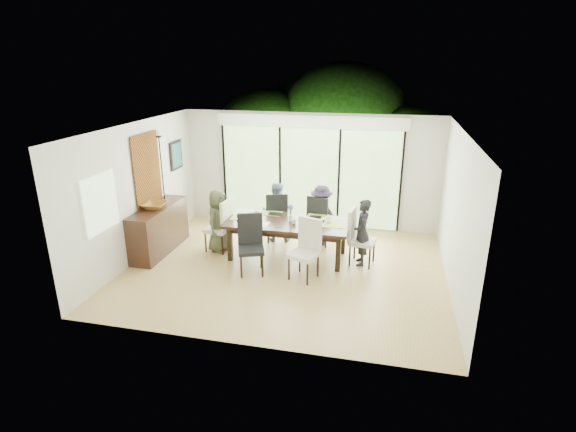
% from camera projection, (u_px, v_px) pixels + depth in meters
% --- Properties ---
extents(floor, '(6.00, 5.00, 0.01)m').
position_uv_depth(floor, '(285.00, 269.00, 8.67)').
color(floor, olive).
rests_on(floor, ground).
extents(ceiling, '(6.00, 5.00, 0.01)m').
position_uv_depth(ceiling, '(285.00, 128.00, 7.78)').
color(ceiling, white).
rests_on(ceiling, wall_back).
extents(wall_back, '(6.00, 0.02, 2.70)m').
position_uv_depth(wall_back, '(310.00, 171.00, 10.53)').
color(wall_back, beige).
rests_on(wall_back, floor).
extents(wall_front, '(6.00, 0.02, 2.70)m').
position_uv_depth(wall_front, '(241.00, 259.00, 5.92)').
color(wall_front, silver).
rests_on(wall_front, floor).
extents(wall_left, '(0.02, 5.00, 2.70)m').
position_uv_depth(wall_left, '(137.00, 192.00, 8.86)').
color(wall_left, silver).
rests_on(wall_left, floor).
extents(wall_right, '(0.02, 5.00, 2.70)m').
position_uv_depth(wall_right, '(458.00, 214.00, 7.59)').
color(wall_right, silver).
rests_on(wall_right, floor).
extents(glass_doors, '(4.20, 0.02, 2.30)m').
position_uv_depth(glass_doors, '(309.00, 177.00, 10.55)').
color(glass_doors, '#598C3F').
rests_on(glass_doors, wall_back).
extents(blinds_header, '(4.40, 0.06, 0.28)m').
position_uv_depth(blinds_header, '(310.00, 122.00, 10.10)').
color(blinds_header, white).
rests_on(blinds_header, wall_back).
extents(mullion_a, '(0.05, 0.04, 2.30)m').
position_uv_depth(mullion_a, '(225.00, 173.00, 10.98)').
color(mullion_a, black).
rests_on(mullion_a, wall_back).
extents(mullion_b, '(0.05, 0.04, 2.30)m').
position_uv_depth(mullion_b, '(280.00, 176.00, 10.68)').
color(mullion_b, black).
rests_on(mullion_b, wall_back).
extents(mullion_c, '(0.05, 0.04, 2.30)m').
position_uv_depth(mullion_c, '(339.00, 179.00, 10.39)').
color(mullion_c, black).
rests_on(mullion_c, wall_back).
extents(mullion_d, '(0.05, 0.04, 2.30)m').
position_uv_depth(mullion_d, '(401.00, 183.00, 10.09)').
color(mullion_d, black).
rests_on(mullion_d, wall_back).
extents(side_window, '(0.02, 0.90, 1.00)m').
position_uv_depth(side_window, '(101.00, 203.00, 7.70)').
color(side_window, '#8CAD7F').
rests_on(side_window, wall_left).
extents(deck, '(6.00, 1.80, 0.10)m').
position_uv_depth(deck, '(315.00, 215.00, 11.82)').
color(deck, brown).
rests_on(deck, ground).
extents(rail_top, '(6.00, 0.08, 0.06)m').
position_uv_depth(rail_top, '(320.00, 185.00, 12.35)').
color(rail_top, brown).
rests_on(rail_top, deck).
extents(foliage_left, '(3.20, 3.20, 3.20)m').
position_uv_depth(foliage_left, '(266.00, 144.00, 13.36)').
color(foliage_left, '#14380F').
rests_on(foliage_left, ground).
extents(foliage_mid, '(4.00, 4.00, 4.00)m').
position_uv_depth(foliage_mid, '(343.00, 131.00, 13.32)').
color(foliage_mid, '#14380F').
rests_on(foliage_mid, ground).
extents(foliage_right, '(2.80, 2.80, 2.80)m').
position_uv_depth(foliage_right, '(404.00, 157.00, 12.39)').
color(foliage_right, '#14380F').
rests_on(foliage_right, ground).
extents(foliage_far, '(3.60, 3.60, 3.60)m').
position_uv_depth(foliage_far, '(314.00, 133.00, 14.24)').
color(foliage_far, '#14380F').
rests_on(foliage_far, ground).
extents(table_top, '(2.46, 1.13, 0.06)m').
position_uv_depth(table_top, '(288.00, 223.00, 8.97)').
color(table_top, black).
rests_on(table_top, floor).
extents(table_apron, '(2.26, 0.92, 0.10)m').
position_uv_depth(table_apron, '(288.00, 227.00, 9.00)').
color(table_apron, black).
rests_on(table_apron, floor).
extents(table_leg_fl, '(0.09, 0.09, 0.71)m').
position_uv_depth(table_leg_fl, '(230.00, 244.00, 8.93)').
color(table_leg_fl, black).
rests_on(table_leg_fl, floor).
extents(table_leg_fr, '(0.09, 0.09, 0.71)m').
position_uv_depth(table_leg_fr, '(338.00, 254.00, 8.48)').
color(table_leg_fr, black).
rests_on(table_leg_fr, floor).
extents(table_leg_bl, '(0.09, 0.09, 0.71)m').
position_uv_depth(table_leg_bl, '(244.00, 229.00, 9.72)').
color(table_leg_bl, black).
rests_on(table_leg_bl, floor).
extents(table_leg_br, '(0.09, 0.09, 0.71)m').
position_uv_depth(table_leg_br, '(343.00, 237.00, 9.27)').
color(table_leg_br, black).
rests_on(table_leg_br, floor).
extents(chair_left_end, '(0.52, 0.52, 1.13)m').
position_uv_depth(chair_left_end, '(218.00, 225.00, 9.35)').
color(chair_left_end, silver).
rests_on(chair_left_end, floor).
extents(chair_right_end, '(0.54, 0.54, 1.13)m').
position_uv_depth(chair_right_end, '(363.00, 237.00, 8.71)').
color(chair_right_end, beige).
rests_on(chair_right_end, floor).
extents(chair_far_left, '(0.59, 0.59, 1.13)m').
position_uv_depth(chair_far_left, '(276.00, 216.00, 9.91)').
color(chair_far_left, black).
rests_on(chair_far_left, floor).
extents(chair_far_right, '(0.57, 0.57, 1.13)m').
position_uv_depth(chair_far_right, '(321.00, 219.00, 9.69)').
color(chair_far_right, black).
rests_on(chair_far_right, floor).
extents(chair_near_left, '(0.61, 0.61, 1.13)m').
position_uv_depth(chair_near_left, '(251.00, 245.00, 8.34)').
color(chair_near_left, black).
rests_on(chair_near_left, floor).
extents(chair_near_right, '(0.60, 0.60, 1.13)m').
position_uv_depth(chair_near_right, '(304.00, 250.00, 8.12)').
color(chair_near_right, silver).
rests_on(chair_near_right, floor).
extents(person_left_end, '(0.50, 0.68, 1.32)m').
position_uv_depth(person_left_end, '(218.00, 221.00, 9.31)').
color(person_left_end, '#414931').
rests_on(person_left_end, floor).
extents(person_right_end, '(0.48, 0.67, 1.32)m').
position_uv_depth(person_right_end, '(362.00, 232.00, 8.68)').
color(person_right_end, black).
rests_on(person_right_end, floor).
extents(person_far_left, '(0.67, 0.47, 1.32)m').
position_uv_depth(person_far_left, '(276.00, 212.00, 9.86)').
color(person_far_left, '#7386A7').
rests_on(person_far_left, floor).
extents(person_far_right, '(0.66, 0.47, 1.32)m').
position_uv_depth(person_far_right, '(321.00, 215.00, 9.64)').
color(person_far_right, '#251F2F').
rests_on(person_far_right, floor).
extents(placemat_left, '(0.45, 0.33, 0.01)m').
position_uv_depth(placemat_left, '(242.00, 218.00, 9.16)').
color(placemat_left, '#8CA33A').
rests_on(placemat_left, table_top).
extents(placemat_right, '(0.45, 0.33, 0.01)m').
position_uv_depth(placemat_right, '(335.00, 225.00, 8.76)').
color(placemat_right, '#8BB03F').
rests_on(placemat_right, table_top).
extents(placemat_far_l, '(0.45, 0.33, 0.01)m').
position_uv_depth(placemat_far_l, '(271.00, 213.00, 9.42)').
color(placemat_far_l, '#79B13F').
rests_on(placemat_far_l, table_top).
extents(placemat_far_r, '(0.45, 0.33, 0.01)m').
position_uv_depth(placemat_far_r, '(318.00, 217.00, 9.21)').
color(placemat_far_r, '#8AA139').
rests_on(placemat_far_r, table_top).
extents(placemat_paper, '(0.45, 0.33, 0.01)m').
position_uv_depth(placemat_paper, '(257.00, 224.00, 8.80)').
color(placemat_paper, white).
rests_on(placemat_paper, table_top).
extents(tablet_far_l, '(0.27, 0.18, 0.01)m').
position_uv_depth(tablet_far_l, '(275.00, 214.00, 9.35)').
color(tablet_far_l, black).
rests_on(tablet_far_l, table_top).
extents(tablet_far_r, '(0.25, 0.17, 0.01)m').
position_uv_depth(tablet_far_r, '(315.00, 217.00, 9.17)').
color(tablet_far_r, black).
rests_on(tablet_far_r, table_top).
extents(papers, '(0.31, 0.23, 0.00)m').
position_uv_depth(papers, '(322.00, 225.00, 8.77)').
color(papers, white).
rests_on(papers, table_top).
extents(platter_base, '(0.27, 0.27, 0.02)m').
position_uv_depth(platter_base, '(257.00, 223.00, 8.80)').
color(platter_base, white).
rests_on(platter_base, table_top).
extents(platter_snacks, '(0.21, 0.21, 0.01)m').
position_uv_depth(platter_snacks, '(257.00, 223.00, 8.79)').
color(platter_snacks, orange).
rests_on(platter_snacks, table_top).
extents(vase, '(0.08, 0.08, 0.12)m').
position_uv_depth(vase, '(291.00, 218.00, 8.98)').
color(vase, silver).
rests_on(vase, table_top).
extents(hyacinth_stems, '(0.04, 0.04, 0.16)m').
position_uv_depth(hyacinth_stems, '(291.00, 212.00, 8.94)').
color(hyacinth_stems, '#337226').
rests_on(hyacinth_stems, table_top).
extents(hyacinth_blooms, '(0.11, 0.11, 0.11)m').
position_uv_depth(hyacinth_blooms, '(291.00, 207.00, 8.90)').
color(hyacinth_blooms, '#4F59C6').
rests_on(hyacinth_blooms, table_top).
extents(laptop, '(0.39, 0.39, 0.03)m').
position_uv_depth(laptop, '(245.00, 219.00, 9.04)').
color(laptop, silver).
rests_on(laptop, table_top).
extents(cup_a, '(0.17, 0.17, 0.10)m').
position_uv_depth(cup_a, '(256.00, 214.00, 9.23)').
color(cup_a, white).
rests_on(cup_a, table_top).
extents(cup_b, '(0.14, 0.14, 0.09)m').
position_uv_depth(cup_b, '(294.00, 221.00, 8.82)').
color(cup_b, white).
rests_on(cup_b, table_top).
extents(cup_c, '(0.16, 0.16, 0.10)m').
position_uv_depth(cup_c, '(328.00, 220.00, 8.87)').
color(cup_c, white).
rests_on(cup_c, table_top).
extents(book, '(0.20, 0.25, 0.02)m').
position_uv_depth(book, '(300.00, 221.00, 8.95)').
color(book, white).
rests_on(book, table_top).
extents(sideboard, '(0.49, 1.74, 0.98)m').
position_uv_depth(sideboard, '(159.00, 229.00, 9.33)').
color(sideboard, black).
rests_on(sideboard, floor).
extents(bowl, '(0.52, 0.52, 0.13)m').
position_uv_depth(bowl, '(154.00, 205.00, 9.06)').
color(bowl, brown).
rests_on(bowl, sideboard).
extents(candlestick_base, '(0.11, 0.11, 0.04)m').
position_uv_depth(candlestick_base, '(165.00, 201.00, 9.49)').
color(candlestick_base, black).
rests_on(candlestick_base, sideboard).
extents(candlestick_shaft, '(0.03, 0.03, 1.36)m').
position_uv_depth(candlestick_shaft, '(162.00, 169.00, 9.26)').
color(candlestick_shaft, black).
rests_on(candlestick_shaft, sideboard).
extents(candlestick_pan, '(0.11, 0.11, 0.03)m').
position_uv_depth(candlestick_pan, '(159.00, 136.00, 9.03)').
color(candlestick_pan, black).
rests_on(candlestick_pan, sideboard).
extents(candle, '(0.04, 0.04, 0.11)m').
position_uv_depth(candle, '(158.00, 133.00, 9.01)').
color(candle, silver).
rests_on(candle, sideboard).
extents(tapestry, '(0.02, 1.00, 1.50)m').
position_uv_depth(tapestry, '(147.00, 170.00, 9.10)').
color(tapestry, brown).
rests_on(tapestry, wall_left).
extents(art_frame, '(0.03, 0.55, 0.65)m').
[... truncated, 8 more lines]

